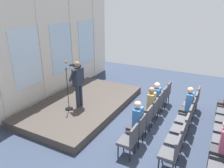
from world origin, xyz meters
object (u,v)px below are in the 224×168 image
object	(u,v)px
chair_r2_c1	(224,151)
chair_r0_c2	(145,119)
audience_r2_c1	(222,143)
chair_r0_c1	(138,128)
chair_r0_c5	(162,97)
chair_r0_c3	(152,111)
chair_r0_c6	(166,92)
chair_r1_c3	(186,118)
speaker	(78,81)
chair_r1_c1	(177,139)
chair_r2_c0	(223,167)
audience_r0_c1	(136,121)
chair_r0_c0	(130,139)
chair_r0_c4	(157,103)
audience_r1_c4	(188,104)
chair_r1_c5	(192,103)
chair_r1_c0	(172,152)
audience_r0_c3	(150,104)
mic_stand	(68,101)
chair_r1_c2	(182,128)
audience_r0_c4	(155,98)
chair_r1_c6	(195,97)
chair_r1_c4	(189,110)

from	to	relation	value
chair_r2_c1	chair_r0_c2	bearing A→B (deg)	74.57
chair_r0_c2	audience_r2_c1	size ratio (longest dim) A/B	0.70
chair_r0_c1	chair_r0_c5	world-z (taller)	same
chair_r0_c3	chair_r0_c6	bearing A→B (deg)	0.00
chair_r0_c1	chair_r1_c3	world-z (taller)	same
speaker	chair_r1_c1	bearing A→B (deg)	-102.37
chair_r1_c1	chair_r2_c0	bearing A→B (deg)	-118.90
audience_r0_c1	chair_r1_c3	size ratio (longest dim) A/B	1.46
chair_r0_c0	chair_r0_c6	xyz separation A→B (m)	(3.64, 0.00, 0.00)
chair_r0_c4	audience_r1_c4	distance (m)	1.04
chair_r1_c5	audience_r2_c1	bearing A→B (deg)	-157.22
chair_r0_c3	chair_r1_c5	size ratio (longest dim) A/B	1.00
chair_r0_c0	chair_r1_c0	bearing A→B (deg)	-90.00
chair_r2_c1	chair_r0_c0	bearing A→B (deg)	105.43
audience_r0_c3	chair_r1_c5	distance (m)	1.70
chair_r0_c6	chair_r2_c0	bearing A→B (deg)	-148.88
chair_r0_c4	chair_r1_c3	world-z (taller)	same
mic_stand	audience_r1_c4	bearing A→B (deg)	-70.23
chair_r0_c2	chair_r0_c6	xyz separation A→B (m)	(2.42, 0.00, 0.00)
chair_r0_c4	chair_r0_c2	bearing A→B (deg)	180.00
speaker	chair_r2_c1	xyz separation A→B (m)	(-0.82, -4.85, -0.72)
chair_r0_c6	chair_r1_c0	bearing A→B (deg)	-163.20
chair_r1_c1	chair_r1_c2	bearing A→B (deg)	0.00
chair_r0_c0	chair_r0_c3	size ratio (longest dim) A/B	1.00
mic_stand	chair_r0_c6	xyz separation A→B (m)	(2.59, -2.83, -0.07)
chair_r0_c3	chair_r1_c0	xyz separation A→B (m)	(-1.82, -1.10, 0.00)
audience_r0_c4	chair_r1_c3	world-z (taller)	audience_r0_c4
chair_r1_c5	chair_r1_c2	bearing A→B (deg)	180.00
chair_r0_c0	chair_r0_c2	world-z (taller)	same
chair_r1_c6	audience_r0_c1	bearing A→B (deg)	158.78
audience_r1_c4	chair_r1_c5	world-z (taller)	audience_r1_c4
chair_r1_c2	chair_r1_c3	world-z (taller)	same
chair_r0_c4	chair_r1_c3	bearing A→B (deg)	-118.90
chair_r0_c4	chair_r0_c5	size ratio (longest dim) A/B	1.00
chair_r0_c4	chair_r1_c0	bearing A→B (deg)	-155.64
mic_stand	chair_r0_c2	size ratio (longest dim) A/B	1.65
chair_r0_c4	chair_r1_c4	size ratio (longest dim) A/B	1.00
chair_r1_c3	speaker	bearing A→B (deg)	95.91
chair_r0_c0	audience_r2_c1	size ratio (longest dim) A/B	0.70
audience_r0_c1	chair_r0_c3	xyz separation A→B (m)	(1.21, -0.08, -0.22)
chair_r0_c3	chair_r1_c4	world-z (taller)	same
speaker	chair_r0_c4	size ratio (longest dim) A/B	1.81
speaker	chair_r1_c1	xyz separation A→B (m)	(-0.82, -3.75, -0.72)
chair_r0_c2	chair_r0_c6	world-z (taller)	same
chair_r0_c2	chair_r1_c6	size ratio (longest dim) A/B	1.00
audience_r0_c1	audience_r0_c3	bearing A→B (deg)	0.04
audience_r0_c4	chair_r1_c5	distance (m)	1.34
chair_r0_c1	chair_r0_c5	bearing A→B (deg)	0.00
chair_r0_c1	audience_r0_c1	world-z (taller)	audience_r0_c1
chair_r1_c3	chair_r1_c6	size ratio (longest dim) A/B	1.00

